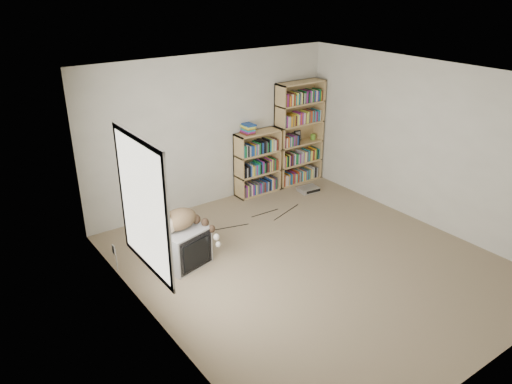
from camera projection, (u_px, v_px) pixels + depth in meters
floor at (311, 262)px, 6.81m from camera, size 4.50×5.00×0.01m
wall_back at (213, 131)px, 8.16m from camera, size 4.50×0.02×2.50m
wall_front at (504, 262)px, 4.45m from camera, size 4.50×0.02×2.50m
wall_left at (151, 226)px, 5.10m from camera, size 0.02×5.00×2.50m
wall_right at (427, 145)px, 7.51m from camera, size 0.02×5.00×2.50m
ceiling at (321, 78)px, 5.80m from camera, size 4.50×5.00×0.02m
window at (143, 205)px, 5.20m from camera, size 0.02×1.22×1.52m
crt_tv at (182, 246)px, 6.68m from camera, size 0.72×0.68×0.53m
cat at (184, 222)px, 6.53m from camera, size 0.80×0.55×0.61m
bookcase_tall at (298, 136)px, 9.13m from camera, size 0.94×0.30×1.88m
bookcase_short at (257, 165)px, 8.78m from camera, size 0.83×0.30×1.13m
book_stack at (248, 129)px, 8.40m from camera, size 0.19×0.25×0.16m
green_mug at (313, 137)px, 9.32m from camera, size 0.09×0.09×0.10m
framed_print at (298, 136)px, 9.23m from camera, size 0.15×0.05×0.19m
dvd_player at (308, 189)px, 9.01m from camera, size 0.37×0.29×0.08m
wall_outlet at (114, 250)px, 6.48m from camera, size 0.01×0.08×0.13m
floor_cables at (255, 219)px, 8.00m from camera, size 1.20×0.70×0.01m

